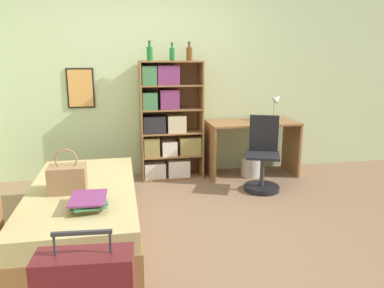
{
  "coord_description": "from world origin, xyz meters",
  "views": [
    {
      "loc": [
        -0.38,
        -3.33,
        1.6
      ],
      "look_at": [
        0.31,
        0.2,
        0.75
      ],
      "focal_mm": 35.0,
      "sensor_mm": 36.0,
      "label": 1
    }
  ],
  "objects_px": {
    "book_stack_on_bed": "(89,202)",
    "desk": "(252,138)",
    "desk_lamp": "(277,102)",
    "bottle_green": "(150,53)",
    "bed": "(84,210)",
    "handbag": "(68,178)",
    "bottle_brown": "(172,54)",
    "bottle_clear": "(189,53)",
    "desk_chair": "(262,166)",
    "waste_bin": "(251,167)",
    "bookcase": "(167,125)"
  },
  "relations": [
    {
      "from": "book_stack_on_bed",
      "to": "desk",
      "type": "distance_m",
      "value": 2.72
    },
    {
      "from": "book_stack_on_bed",
      "to": "desk_lamp",
      "type": "bearing_deg",
      "value": 38.47
    },
    {
      "from": "bottle_green",
      "to": "desk",
      "type": "height_order",
      "value": "bottle_green"
    },
    {
      "from": "bed",
      "to": "handbag",
      "type": "relative_size",
      "value": 5.12
    },
    {
      "from": "bed",
      "to": "bottle_green",
      "type": "xyz_separation_m",
      "value": [
        0.77,
        1.47,
        1.42
      ]
    },
    {
      "from": "bed",
      "to": "bottle_brown",
      "type": "bearing_deg",
      "value": 54.13
    },
    {
      "from": "book_stack_on_bed",
      "to": "bottle_clear",
      "type": "relative_size",
      "value": 1.64
    },
    {
      "from": "bottle_green",
      "to": "bottle_brown",
      "type": "distance_m",
      "value": 0.28
    },
    {
      "from": "bottle_green",
      "to": "bottle_clear",
      "type": "xyz_separation_m",
      "value": [
        0.51,
        0.03,
        -0.0
      ]
    },
    {
      "from": "desk_lamp",
      "to": "desk_chair",
      "type": "height_order",
      "value": "desk_lamp"
    },
    {
      "from": "handbag",
      "to": "waste_bin",
      "type": "bearing_deg",
      "value": 31.88
    },
    {
      "from": "bed",
      "to": "bottle_brown",
      "type": "distance_m",
      "value": 2.27
    },
    {
      "from": "handbag",
      "to": "bottle_clear",
      "type": "height_order",
      "value": "bottle_clear"
    },
    {
      "from": "bookcase",
      "to": "bottle_green",
      "type": "bearing_deg",
      "value": 176.27
    },
    {
      "from": "bottle_green",
      "to": "bottle_clear",
      "type": "bearing_deg",
      "value": 3.45
    },
    {
      "from": "desk",
      "to": "desk_chair",
      "type": "height_order",
      "value": "desk_chair"
    },
    {
      "from": "bottle_clear",
      "to": "desk",
      "type": "height_order",
      "value": "bottle_clear"
    },
    {
      "from": "book_stack_on_bed",
      "to": "bottle_green",
      "type": "xyz_separation_m",
      "value": [
        0.67,
        1.95,
        1.15
      ]
    },
    {
      "from": "waste_bin",
      "to": "bed",
      "type": "bearing_deg",
      "value": -148.35
    },
    {
      "from": "bottle_brown",
      "to": "desk_lamp",
      "type": "bearing_deg",
      "value": -2.18
    },
    {
      "from": "bottle_green",
      "to": "bottle_brown",
      "type": "xyz_separation_m",
      "value": [
        0.28,
        -0.02,
        -0.01
      ]
    },
    {
      "from": "bottle_brown",
      "to": "bookcase",
      "type": "bearing_deg",
      "value": 173.3
    },
    {
      "from": "bottle_clear",
      "to": "desk_lamp",
      "type": "distance_m",
      "value": 1.35
    },
    {
      "from": "desk_lamp",
      "to": "bottle_clear",
      "type": "bearing_deg",
      "value": 174.85
    },
    {
      "from": "book_stack_on_bed",
      "to": "bookcase",
      "type": "distance_m",
      "value": 2.14
    },
    {
      "from": "bottle_green",
      "to": "bottle_clear",
      "type": "distance_m",
      "value": 0.51
    },
    {
      "from": "bed",
      "to": "bottle_green",
      "type": "relative_size",
      "value": 8.09
    },
    {
      "from": "book_stack_on_bed",
      "to": "desk",
      "type": "height_order",
      "value": "desk"
    },
    {
      "from": "bottle_brown",
      "to": "desk_lamp",
      "type": "distance_m",
      "value": 1.55
    },
    {
      "from": "handbag",
      "to": "book_stack_on_bed",
      "type": "height_order",
      "value": "handbag"
    },
    {
      "from": "bed",
      "to": "bottle_brown",
      "type": "relative_size",
      "value": 8.91
    },
    {
      "from": "desk",
      "to": "waste_bin",
      "type": "relative_size",
      "value": 4.6
    },
    {
      "from": "handbag",
      "to": "desk_chair",
      "type": "bearing_deg",
      "value": 21.44
    },
    {
      "from": "book_stack_on_bed",
      "to": "desk_chair",
      "type": "bearing_deg",
      "value": 32.72
    },
    {
      "from": "bottle_clear",
      "to": "waste_bin",
      "type": "height_order",
      "value": "bottle_clear"
    },
    {
      "from": "bed",
      "to": "bookcase",
      "type": "relative_size",
      "value": 1.29
    },
    {
      "from": "desk",
      "to": "desk_chair",
      "type": "xyz_separation_m",
      "value": [
        -0.07,
        -0.58,
        -0.22
      ]
    },
    {
      "from": "book_stack_on_bed",
      "to": "bottle_clear",
      "type": "height_order",
      "value": "bottle_clear"
    },
    {
      "from": "bottle_clear",
      "to": "desk_chair",
      "type": "height_order",
      "value": "bottle_clear"
    },
    {
      "from": "bed",
      "to": "bottle_clear",
      "type": "distance_m",
      "value": 2.42
    },
    {
      "from": "book_stack_on_bed",
      "to": "desk_chair",
      "type": "xyz_separation_m",
      "value": [
        1.95,
        1.25,
        -0.18
      ]
    },
    {
      "from": "desk",
      "to": "desk_chair",
      "type": "bearing_deg",
      "value": -96.72
    },
    {
      "from": "bed",
      "to": "desk",
      "type": "bearing_deg",
      "value": 32.47
    },
    {
      "from": "handbag",
      "to": "desk",
      "type": "height_order",
      "value": "handbag"
    },
    {
      "from": "desk_lamp",
      "to": "book_stack_on_bed",
      "type": "bearing_deg",
      "value": -141.53
    },
    {
      "from": "bed",
      "to": "waste_bin",
      "type": "relative_size",
      "value": 7.59
    },
    {
      "from": "desk",
      "to": "desk_chair",
      "type": "relative_size",
      "value": 1.34
    },
    {
      "from": "desk_chair",
      "to": "desk",
      "type": "bearing_deg",
      "value": 83.28
    },
    {
      "from": "desk_lamp",
      "to": "desk_chair",
      "type": "xyz_separation_m",
      "value": [
        -0.42,
        -0.63,
        -0.69
      ]
    },
    {
      "from": "desk",
      "to": "desk_lamp",
      "type": "height_order",
      "value": "desk_lamp"
    }
  ]
}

